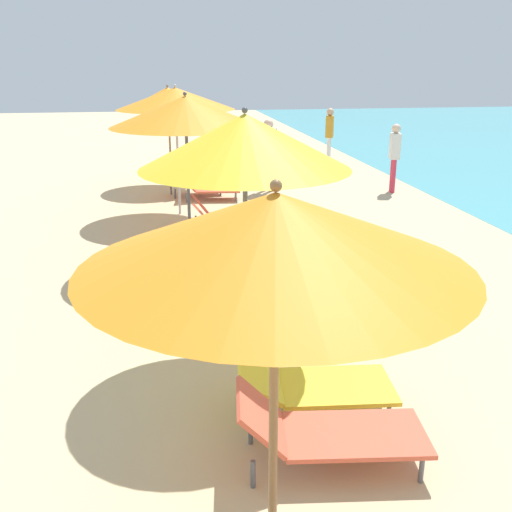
{
  "coord_description": "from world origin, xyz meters",
  "views": [
    {
      "loc": [
        -1.4,
        0.51,
        3.11
      ],
      "look_at": [
        -0.28,
        7.25,
        0.82
      ],
      "focal_mm": 41.04,
      "sensor_mm": 36.0,
      "label": 1
    }
  ],
  "objects": [
    {
      "name": "umbrella_second",
      "position": [
        -0.87,
        3.13,
        2.34
      ],
      "size": [
        1.94,
        1.94,
        2.59
      ],
      "color": "olive",
      "rests_on": "ground"
    },
    {
      "name": "lounger_second_shoreside",
      "position": [
        -0.19,
        4.35,
        0.31
      ],
      "size": [
        1.59,
        0.82,
        0.64
      ],
      "rotation": [
        0.0,
        0.0,
        -0.12
      ],
      "color": "#D8593F",
      "rests_on": "ground"
    },
    {
      "name": "umbrella_third",
      "position": [
        -0.56,
        6.25,
        2.35
      ],
      "size": [
        2.12,
        2.12,
        2.69
      ],
      "color": "#4C4C51",
      "rests_on": "ground"
    },
    {
      "name": "lounger_third_shoreside",
      "position": [
        0.03,
        7.3,
        0.3
      ],
      "size": [
        1.22,
        0.6,
        0.62
      ],
      "rotation": [
        0.0,
        0.0,
        0.03
      ],
      "color": "#D8593F",
      "rests_on": "ground"
    },
    {
      "name": "lounger_third_inland",
      "position": [
        -0.11,
        5.09,
        0.29
      ],
      "size": [
        1.49,
        0.83,
        0.52
      ],
      "rotation": [
        0.0,
        0.0,
        -0.1
      ],
      "color": "yellow",
      "rests_on": "ground"
    },
    {
      "name": "umbrella_fourth",
      "position": [
        -0.97,
        9.72,
        2.37
      ],
      "size": [
        2.34,
        2.34,
        2.67
      ],
      "color": "#4C4C51",
      "rests_on": "ground"
    },
    {
      "name": "lounger_fourth_shoreside",
      "position": [
        -0.17,
        10.77,
        0.31
      ],
      "size": [
        1.47,
        0.75,
        0.65
      ],
      "rotation": [
        0.0,
        0.0,
        0.14
      ],
      "color": "#D8593F",
      "rests_on": "ground"
    },
    {
      "name": "lounger_fourth_inland",
      "position": [
        -0.27,
        8.45,
        0.34
      ],
      "size": [
        1.43,
        0.74,
        0.68
      ],
      "rotation": [
        0.0,
        0.0,
        -0.12
      ],
      "color": "#D8593F",
      "rests_on": "ground"
    },
    {
      "name": "umbrella_fifth",
      "position": [
        -1.02,
        12.77,
        2.39
      ],
      "size": [
        2.4,
        2.4,
        2.67
      ],
      "color": "silver",
      "rests_on": "ground"
    },
    {
      "name": "lounger_fifth_shoreside",
      "position": [
        -0.27,
        14.0,
        0.28
      ],
      "size": [
        1.41,
        0.75,
        0.58
      ],
      "rotation": [
        0.0,
        0.0,
        -0.12
      ],
      "color": "#D8593F",
      "rests_on": "ground"
    },
    {
      "name": "lounger_fifth_inland",
      "position": [
        -0.13,
        11.56,
        0.28
      ],
      "size": [
        1.5,
        0.8,
        0.64
      ],
      "rotation": [
        0.0,
        0.0,
        0.14
      ],
      "color": "#D8593F",
      "rests_on": "ground"
    },
    {
      "name": "umbrella_farthest",
      "position": [
        -1.11,
        15.85,
        2.21
      ],
      "size": [
        2.14,
        2.14,
        2.55
      ],
      "color": "olive",
      "rests_on": "ground"
    },
    {
      "name": "lounger_farthest_shoreside",
      "position": [
        -0.24,
        16.8,
        0.26
      ],
      "size": [
        1.4,
        0.82,
        0.52
      ],
      "rotation": [
        0.0,
        0.0,
        0.22
      ],
      "color": "#D8593F",
      "rests_on": "ground"
    },
    {
      "name": "lounger_farthest_inland",
      "position": [
        -0.6,
        14.58,
        0.3
      ],
      "size": [
        1.38,
        0.81,
        0.62
      ],
      "rotation": [
        0.0,
        0.0,
        0.17
      ],
      "color": "#D8593F",
      "rests_on": "ground"
    },
    {
      "name": "person_walking_near",
      "position": [
        4.29,
        14.13,
        1.01
      ],
      "size": [
        0.29,
        0.4,
        1.67
      ],
      "rotation": [
        0.0,
        0.0,
        2.93
      ],
      "color": "#D8334C",
      "rests_on": "ground"
    },
    {
      "name": "person_walking_mid",
      "position": [
        3.84,
        18.24,
        1.06
      ],
      "size": [
        0.34,
        0.42,
        1.74
      ],
      "rotation": [
        0.0,
        0.0,
        5.9
      ],
      "color": "silver",
      "rests_on": "ground"
    },
    {
      "name": "person_walking_far",
      "position": [
        1.27,
        14.75,
        1.09
      ],
      "size": [
        0.42,
        0.37,
        1.77
      ],
      "rotation": [
        0.0,
        0.0,
        1.03
      ],
      "color": "orange",
      "rests_on": "ground"
    }
  ]
}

